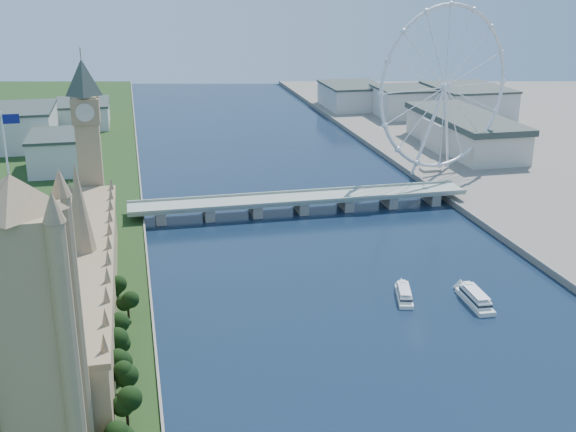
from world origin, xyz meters
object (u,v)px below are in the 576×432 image
object	(u,v)px
london_eye	(445,88)
tour_boat_near	(404,299)
tour_boat_far	(475,304)
victoria_tower	(29,331)

from	to	relation	value
london_eye	tour_boat_near	bearing A→B (deg)	-117.85
london_eye	tour_boat_far	world-z (taller)	london_eye
london_eye	tour_boat_near	world-z (taller)	london_eye
victoria_tower	tour_boat_far	distance (m)	212.22
victoria_tower	london_eye	world-z (taller)	london_eye
london_eye	tour_boat_far	bearing A→B (deg)	-109.28
victoria_tower	tour_boat_far	bearing A→B (deg)	27.06
tour_boat_far	london_eye	bearing A→B (deg)	73.06
victoria_tower	london_eye	size ratio (longest dim) A/B	0.90
tour_boat_far	tour_boat_near	bearing A→B (deg)	160.02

